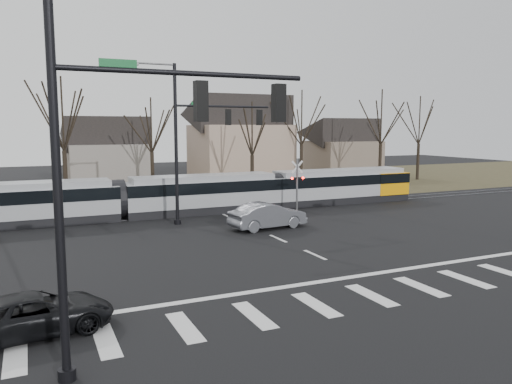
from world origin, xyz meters
name	(u,v)px	position (x,y,z in m)	size (l,w,h in m)	color
ground	(338,265)	(0.00, 0.00, 0.00)	(140.00, 140.00, 0.00)	black
grass_verge	(164,188)	(0.00, 32.00, 0.01)	(140.00, 28.00, 0.01)	#38331E
crosswalk	(397,291)	(0.00, -4.00, 0.01)	(27.00, 2.60, 0.01)	silver
stop_line	(362,275)	(0.00, -1.80, 0.01)	(28.00, 0.35, 0.01)	silver
lane_dashes	(217,212)	(0.00, 16.00, 0.01)	(0.18, 30.00, 0.01)	silver
rail_pair	(218,212)	(0.00, 15.80, 0.03)	(90.00, 1.52, 0.06)	#59595E
tram	(201,192)	(-1.20, 16.00, 1.51)	(36.65, 2.72, 2.78)	gray
sedan	(268,216)	(0.73, 8.83, 0.81)	(5.07, 2.27, 1.62)	#55575D
suv	(36,314)	(-12.63, -2.63, 0.63)	(4.79, 2.69, 1.27)	black
signal_pole_near_left	(125,149)	(-10.41, -6.00, 5.70)	(9.28, 0.44, 10.20)	black
signal_pole_far	(200,136)	(-2.41, 12.50, 5.70)	(9.28, 0.44, 10.20)	black
rail_crossing_signal	(297,188)	(5.00, 12.79, 1.89)	(1.08, 0.36, 4.00)	#59595B
tree_row	(200,141)	(2.00, 26.00, 5.00)	(59.20, 7.20, 10.00)	black
house_b	(107,149)	(-5.00, 36.00, 3.97)	(8.64, 7.56, 7.65)	slate
house_c	(240,136)	(9.00, 33.00, 5.23)	(10.80, 8.64, 10.10)	gray
house_d	(342,145)	(24.00, 35.00, 3.97)	(8.64, 7.56, 7.65)	#6B5B4F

